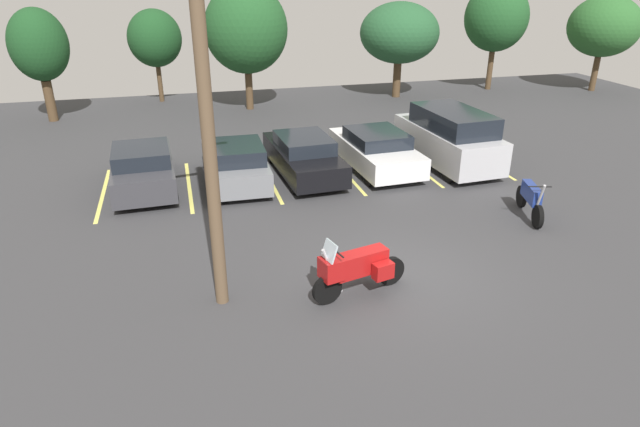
{
  "coord_description": "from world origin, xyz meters",
  "views": [
    {
      "loc": [
        -4.68,
        -10.1,
        6.52
      ],
      "look_at": [
        -1.45,
        2.04,
        0.86
      ],
      "focal_mm": 30.63,
      "sensor_mm": 36.0,
      "label": 1
    }
  ],
  "objects_px": {
    "motorcycle_second": "(531,199)",
    "car_white": "(375,150)",
    "car_black": "(303,155)",
    "car_silver": "(449,137)",
    "car_charcoal": "(143,168)",
    "motorcycle_touring": "(357,267)",
    "car_grey": "(235,163)",
    "utility_pole": "(204,81)"
  },
  "relations": [
    {
      "from": "motorcycle_second",
      "to": "car_white",
      "type": "relative_size",
      "value": 0.44
    },
    {
      "from": "motorcycle_touring",
      "to": "car_white",
      "type": "xyz_separation_m",
      "value": [
        3.25,
        7.68,
        0.02
      ]
    },
    {
      "from": "car_white",
      "to": "utility_pole",
      "type": "height_order",
      "value": "utility_pole"
    },
    {
      "from": "car_black",
      "to": "car_white",
      "type": "distance_m",
      "value": 2.6
    },
    {
      "from": "motorcycle_touring",
      "to": "car_charcoal",
      "type": "relative_size",
      "value": 0.51
    },
    {
      "from": "car_white",
      "to": "car_silver",
      "type": "bearing_deg",
      "value": -6.68
    },
    {
      "from": "motorcycle_second",
      "to": "car_charcoal",
      "type": "distance_m",
      "value": 11.85
    },
    {
      "from": "motorcycle_touring",
      "to": "car_grey",
      "type": "relative_size",
      "value": 0.53
    },
    {
      "from": "motorcycle_second",
      "to": "car_charcoal",
      "type": "relative_size",
      "value": 0.46
    },
    {
      "from": "motorcycle_second",
      "to": "car_black",
      "type": "height_order",
      "value": "car_black"
    },
    {
      "from": "car_charcoal",
      "to": "car_silver",
      "type": "distance_m",
      "value": 10.52
    },
    {
      "from": "motorcycle_touring",
      "to": "car_silver",
      "type": "distance_m",
      "value": 9.44
    },
    {
      "from": "car_silver",
      "to": "car_white",
      "type": "bearing_deg",
      "value": 173.32
    },
    {
      "from": "motorcycle_second",
      "to": "motorcycle_touring",
      "type": "bearing_deg",
      "value": -156.68
    },
    {
      "from": "motorcycle_touring",
      "to": "utility_pole",
      "type": "relative_size",
      "value": 0.25
    },
    {
      "from": "car_charcoal",
      "to": "car_grey",
      "type": "height_order",
      "value": "car_charcoal"
    },
    {
      "from": "car_charcoal",
      "to": "utility_pole",
      "type": "xyz_separation_m",
      "value": [
        1.76,
        -7.27,
        3.96
      ]
    },
    {
      "from": "motorcycle_second",
      "to": "car_black",
      "type": "xyz_separation_m",
      "value": [
        -5.41,
        5.1,
        0.13
      ]
    },
    {
      "from": "motorcycle_second",
      "to": "car_silver",
      "type": "xyz_separation_m",
      "value": [
        -0.17,
        4.75,
        0.47
      ]
    },
    {
      "from": "car_grey",
      "to": "utility_pole",
      "type": "relative_size",
      "value": 0.47
    },
    {
      "from": "car_silver",
      "to": "motorcycle_second",
      "type": "bearing_deg",
      "value": -87.95
    },
    {
      "from": "motorcycle_touring",
      "to": "car_grey",
      "type": "distance_m",
      "value": 7.7
    },
    {
      "from": "motorcycle_touring",
      "to": "car_black",
      "type": "distance_m",
      "value": 7.75
    },
    {
      "from": "car_grey",
      "to": "car_white",
      "type": "bearing_deg",
      "value": 1.92
    },
    {
      "from": "car_charcoal",
      "to": "motorcycle_touring",
      "type": "bearing_deg",
      "value": -59.28
    },
    {
      "from": "motorcycle_second",
      "to": "car_silver",
      "type": "distance_m",
      "value": 4.78
    },
    {
      "from": "car_black",
      "to": "car_silver",
      "type": "relative_size",
      "value": 0.97
    },
    {
      "from": "utility_pole",
      "to": "car_grey",
      "type": "bearing_deg",
      "value": 80.82
    },
    {
      "from": "car_grey",
      "to": "utility_pole",
      "type": "height_order",
      "value": "utility_pole"
    },
    {
      "from": "motorcycle_touring",
      "to": "motorcycle_second",
      "type": "bearing_deg",
      "value": 23.32
    },
    {
      "from": "car_white",
      "to": "utility_pole",
      "type": "distance_m",
      "value": 10.23
    },
    {
      "from": "car_black",
      "to": "car_charcoal",
      "type": "bearing_deg",
      "value": 179.56
    },
    {
      "from": "car_grey",
      "to": "car_silver",
      "type": "distance_m",
      "value": 7.62
    },
    {
      "from": "utility_pole",
      "to": "motorcycle_second",
      "type": "bearing_deg",
      "value": 13.41
    },
    {
      "from": "car_black",
      "to": "utility_pole",
      "type": "height_order",
      "value": "utility_pole"
    },
    {
      "from": "car_black",
      "to": "car_silver",
      "type": "xyz_separation_m",
      "value": [
        5.24,
        -0.35,
        0.34
      ]
    },
    {
      "from": "car_charcoal",
      "to": "car_white",
      "type": "height_order",
      "value": "car_charcoal"
    },
    {
      "from": "motorcycle_second",
      "to": "car_white",
      "type": "distance_m",
      "value": 5.79
    },
    {
      "from": "car_black",
      "to": "motorcycle_second",
      "type": "bearing_deg",
      "value": -43.33
    },
    {
      "from": "car_charcoal",
      "to": "car_black",
      "type": "xyz_separation_m",
      "value": [
        5.26,
        -0.04,
        -0.02
      ]
    },
    {
      "from": "car_grey",
      "to": "utility_pole",
      "type": "distance_m",
      "value": 8.15
    },
    {
      "from": "car_charcoal",
      "to": "car_white",
      "type": "distance_m",
      "value": 7.86
    }
  ]
}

